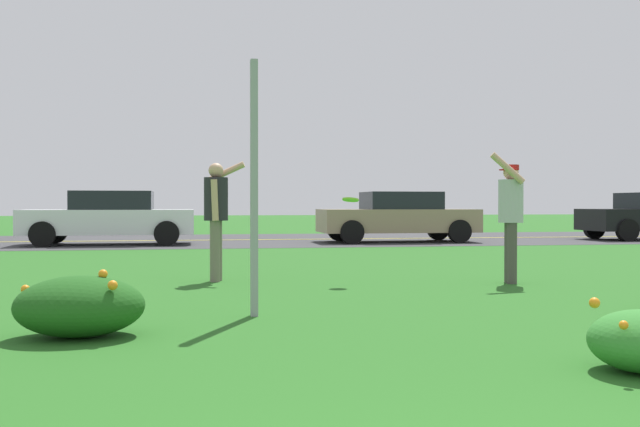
{
  "coord_description": "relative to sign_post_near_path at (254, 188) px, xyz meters",
  "views": [
    {
      "loc": [
        -1.4,
        -1.29,
        1.1
      ],
      "look_at": [
        0.38,
        8.59,
        0.97
      ],
      "focal_mm": 41.13,
      "sensor_mm": 36.0,
      "label": 1
    }
  ],
  "objects": [
    {
      "name": "ground_plane",
      "position": [
        0.76,
        4.66,
        -1.26
      ],
      "size": [
        120.0,
        120.0,
        0.0
      ],
      "primitive_type": "plane",
      "color": "#26601E"
    },
    {
      "name": "highway_strip",
      "position": [
        0.76,
        15.21,
        -1.25
      ],
      "size": [
        120.0,
        8.6,
        0.01
      ],
      "primitive_type": "cube",
      "color": "#38383A",
      "rests_on": "ground"
    },
    {
      "name": "highway_center_stripe",
      "position": [
        0.76,
        15.21,
        -1.25
      ],
      "size": [
        120.0,
        0.16,
        0.0
      ],
      "primitive_type": "cube",
      "color": "yellow",
      "rests_on": "ground"
    },
    {
      "name": "daylily_clump_near_camera",
      "position": [
        -1.52,
        -0.88,
        -1.0
      ],
      "size": [
        1.06,
        0.93,
        0.55
      ],
      "color": "#1E5619",
      "rests_on": "ground"
    },
    {
      "name": "sign_post_near_path",
      "position": [
        0.0,
        0.0,
        0.0
      ],
      "size": [
        0.07,
        0.1,
        2.51
      ],
      "color": "#93969B",
      "rests_on": "ground"
    },
    {
      "name": "person_thrower_dark_shirt",
      "position": [
        -0.24,
        3.33,
        -0.24
      ],
      "size": [
        0.6,
        0.53,
        1.72
      ],
      "color": "#232328",
      "rests_on": "ground"
    },
    {
      "name": "person_catcher_red_cap_gray_shirt",
      "position": [
        3.77,
        2.36,
        -0.25
      ],
      "size": [
        0.54,
        0.52,
        1.81
      ],
      "color": "#B2B2B7",
      "rests_on": "ground"
    },
    {
      "name": "frisbee_lime",
      "position": [
        1.58,
        2.72,
        -0.1
      ],
      "size": [
        0.24,
        0.23,
        0.09
      ],
      "color": "#8CD133"
    },
    {
      "name": "car_tan_center_left",
      "position": [
        5.36,
        13.28,
        -0.52
      ],
      "size": [
        4.5,
        2.0,
        1.45
      ],
      "color": "#937F60",
      "rests_on": "ground"
    },
    {
      "name": "car_white_center_right",
      "position": [
        -2.72,
        13.28,
        -0.52
      ],
      "size": [
        4.5,
        2.0,
        1.45
      ],
      "color": "silver",
      "rests_on": "ground"
    }
  ]
}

